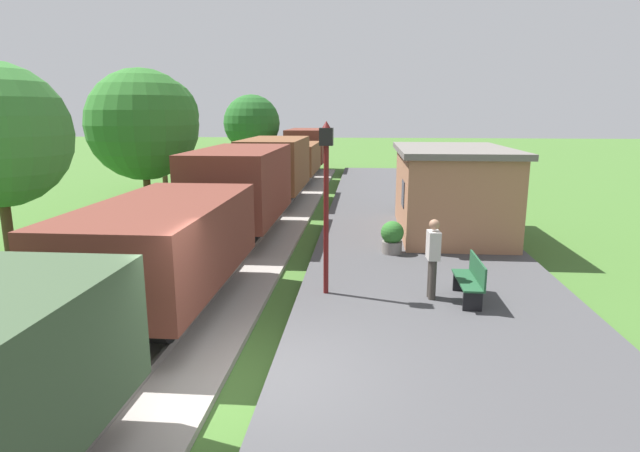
% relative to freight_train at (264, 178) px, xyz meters
% --- Properties ---
extents(ground_plane, '(160.00, 160.00, 0.00)m').
position_rel_freight_train_xyz_m(ground_plane, '(2.40, -13.33, -1.55)').
color(ground_plane, '#3D6628').
extents(platform_slab, '(6.00, 60.00, 0.25)m').
position_rel_freight_train_xyz_m(platform_slab, '(5.60, -13.33, -1.43)').
color(platform_slab, '#424244').
rests_on(platform_slab, ground).
extents(track_ballast, '(3.80, 60.00, 0.12)m').
position_rel_freight_train_xyz_m(track_ballast, '(-0.00, -13.33, -1.49)').
color(track_ballast, gray).
rests_on(track_ballast, ground).
extents(rail_near, '(0.07, 60.00, 0.14)m').
position_rel_freight_train_xyz_m(rail_near, '(0.72, -13.33, -1.36)').
color(rail_near, slate).
rests_on(rail_near, track_ballast).
extents(rail_far, '(0.07, 60.00, 0.14)m').
position_rel_freight_train_xyz_m(rail_far, '(-0.72, -13.33, -1.36)').
color(rail_far, slate).
rests_on(rail_far, track_ballast).
extents(freight_train, '(2.50, 39.20, 2.72)m').
position_rel_freight_train_xyz_m(freight_train, '(0.00, 0.00, 0.00)').
color(freight_train, '#384C33').
rests_on(freight_train, rail_near).
extents(station_hut, '(3.50, 5.80, 2.78)m').
position_rel_freight_train_xyz_m(station_hut, '(6.80, -3.39, 0.10)').
color(station_hut, '#9E6B4C').
rests_on(station_hut, platform_slab).
extents(bench_near_hut, '(0.42, 1.50, 0.91)m').
position_rel_freight_train_xyz_m(bench_near_hut, '(6.26, -9.85, -0.83)').
color(bench_near_hut, '#1E4C2D').
rests_on(bench_near_hut, platform_slab).
extents(bench_down_platform, '(0.42, 1.50, 0.91)m').
position_rel_freight_train_xyz_m(bench_down_platform, '(6.26, 0.56, -0.83)').
color(bench_down_platform, '#1E4C2D').
rests_on(bench_down_platform, platform_slab).
extents(person_waiting, '(0.27, 0.40, 1.71)m').
position_rel_freight_train_xyz_m(person_waiting, '(5.46, -9.77, -0.37)').
color(person_waiting, '#38332D').
rests_on(person_waiting, platform_slab).
extents(potted_planter, '(0.64, 0.64, 0.92)m').
position_rel_freight_train_xyz_m(potted_planter, '(4.80, -6.21, -0.83)').
color(potted_planter, slate).
rests_on(potted_planter, platform_slab).
extents(lamp_post_near, '(0.28, 0.28, 3.70)m').
position_rel_freight_train_xyz_m(lamp_post_near, '(3.20, -9.64, 1.25)').
color(lamp_post_near, '#591414').
rests_on(lamp_post_near, platform_slab).
extents(tree_trackside_far, '(4.23, 4.23, 5.77)m').
position_rel_freight_train_xyz_m(tree_trackside_far, '(-4.50, -0.82, 2.09)').
color(tree_trackside_far, '#4C3823').
rests_on(tree_trackside_far, ground).
extents(tree_field_left, '(3.94, 3.94, 5.94)m').
position_rel_freight_train_xyz_m(tree_field_left, '(-6.84, 6.98, 2.41)').
color(tree_field_left, '#4C3823').
rests_on(tree_field_left, ground).
extents(tree_field_distant, '(3.82, 3.82, 5.31)m').
position_rel_freight_train_xyz_m(tree_field_distant, '(-3.74, 15.22, 1.83)').
color(tree_field_distant, '#4C3823').
rests_on(tree_field_distant, ground).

